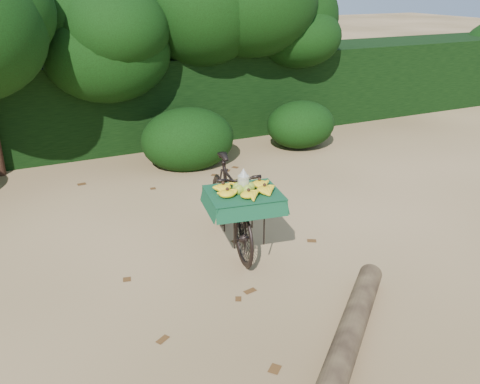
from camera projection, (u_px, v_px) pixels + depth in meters
name	position (u px, v px, depth m)	size (l,w,h in m)	color
ground	(195.00, 302.00, 5.63)	(80.00, 80.00, 0.00)	tan
vendor_bicycle	(231.00, 203.00, 6.61)	(0.99, 2.02, 1.19)	black
fallen_log	(335.00, 376.00, 4.39)	(0.26, 0.26, 3.59)	brown
hedge_backdrop	(86.00, 105.00, 10.53)	(26.00, 1.80, 1.80)	black
tree_row	(50.00, 57.00, 9.18)	(14.50, 2.00, 4.00)	black
bush_clumps	(136.00, 149.00, 9.23)	(8.80, 1.70, 0.90)	black
leaf_litter	(176.00, 273.00, 6.17)	(7.00, 7.30, 0.01)	#523115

